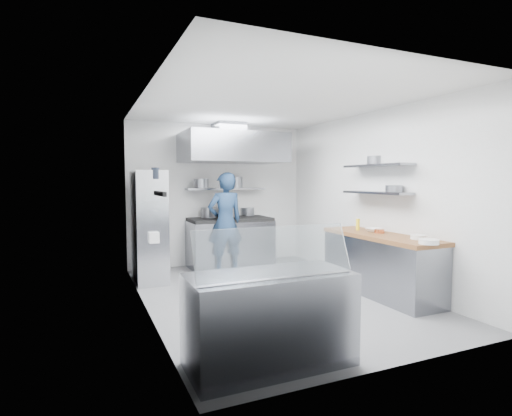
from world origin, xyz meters
name	(u,v)px	position (x,y,z in m)	size (l,w,h in m)	color
floor	(272,295)	(0.00, 0.00, 0.00)	(5.00, 5.00, 0.00)	slate
ceiling	(273,103)	(0.00, 0.00, 2.80)	(5.00, 5.00, 0.00)	silver
wall_back	(219,195)	(0.00, 2.50, 1.40)	(3.60, 0.02, 2.80)	white
wall_front	(397,214)	(0.00, -2.50, 1.40)	(3.60, 0.02, 2.80)	white
wall_left	(145,203)	(-1.80, 0.00, 1.40)	(5.00, 0.02, 2.80)	white
wall_right	(372,198)	(1.80, 0.00, 1.40)	(5.00, 0.02, 2.80)	white
gas_range	(230,244)	(0.10, 2.10, 0.45)	(1.60, 0.80, 0.90)	gray
cooktop	(230,219)	(0.10, 2.10, 0.93)	(1.57, 0.78, 0.06)	black
stock_pot_left	(209,212)	(-0.27, 2.31, 1.06)	(0.29, 0.29, 0.20)	slate
stock_pot_mid	(229,210)	(0.18, 2.38, 1.08)	(0.37, 0.37, 0.24)	slate
stock_pot_right	(247,212)	(0.62, 2.45, 1.04)	(0.28, 0.28, 0.16)	slate
over_range_shelf	(226,189)	(0.10, 2.34, 1.52)	(1.60, 0.30, 0.04)	gray
shelf_pot_a	(201,183)	(-0.44, 2.19, 1.63)	(0.27, 0.27, 0.18)	slate
shelf_pot_b	(235,182)	(0.33, 2.40, 1.65)	(0.29, 0.29, 0.22)	slate
extractor_hood	(233,148)	(0.10, 1.93, 2.30)	(1.90, 1.15, 0.55)	gray
hood_duct	(229,129)	(0.10, 2.15, 2.68)	(0.55, 0.55, 0.24)	slate
red_firebox	(156,195)	(-1.25, 2.44, 1.42)	(0.22, 0.10, 0.26)	#A71F0D
chef	(225,223)	(-0.15, 1.68, 0.92)	(0.67, 0.44, 1.83)	#192E4B
wire_rack	(149,226)	(-1.53, 1.55, 0.93)	(0.50, 0.90, 1.85)	silver
rack_bin_a	(154,237)	(-1.53, 1.09, 0.80)	(0.15, 0.18, 0.17)	white
rack_bin_b	(151,205)	(-1.53, 1.27, 1.30)	(0.13, 0.17, 0.15)	yellow
rack_jar	(155,173)	(-1.48, 1.14, 1.80)	(0.12, 0.12, 0.18)	black
knife_strip	(160,194)	(-1.78, -0.90, 1.55)	(0.04, 0.55, 0.05)	black
prep_counter_base	(380,266)	(1.48, -0.60, 0.42)	(0.62, 2.00, 0.84)	gray
prep_counter_top	(380,236)	(1.48, -0.60, 0.87)	(0.65, 2.04, 0.06)	brown
plate_stack_a	(429,242)	(1.40, -1.57, 0.93)	(0.24, 0.24, 0.06)	white
plate_stack_b	(418,237)	(1.59, -1.21, 0.93)	(0.20, 0.20, 0.06)	white
copper_pan	(379,231)	(1.54, -0.50, 0.93)	(0.15, 0.15, 0.06)	#CE683A
squeeze_bottle	(358,224)	(1.47, -0.08, 0.99)	(0.06, 0.06, 0.18)	yellow
mixing_bowl	(374,230)	(1.56, -0.36, 0.93)	(0.24, 0.24, 0.06)	white
wall_shelf_lower	(376,193)	(1.64, -0.30, 1.50)	(0.30, 1.30, 0.04)	gray
wall_shelf_upper	(377,165)	(1.64, -0.30, 1.92)	(0.30, 1.30, 0.04)	gray
shelf_pot_c	(394,189)	(1.66, -0.66, 1.57)	(0.25, 0.25, 0.10)	slate
shelf_pot_d	(375,160)	(1.79, -0.08, 2.01)	(0.25, 0.25, 0.14)	slate
display_case	(270,319)	(-1.00, -2.00, 0.42)	(1.50, 0.70, 0.85)	gray
display_glass	(276,252)	(-1.00, -2.12, 1.07)	(1.47, 0.02, 0.45)	silver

